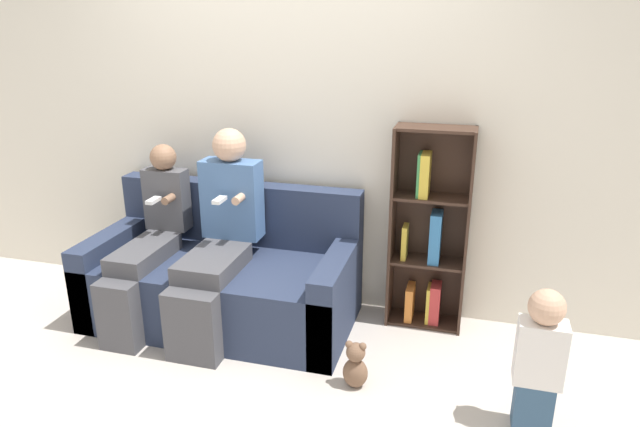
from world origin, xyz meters
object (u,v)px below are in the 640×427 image
toddler_standing (539,359)px  teddy_bear (355,366)px  adult_seated (219,233)px  couch (224,280)px  bookshelf (429,235)px  child_seated (148,240)px

toddler_standing → teddy_bear: size_ratio=2.70×
teddy_bear → adult_seated: bearing=156.5°
couch → bookshelf: bookshelf is taller
adult_seated → teddy_bear: bearing=-23.5°
couch → teddy_bear: couch is taller
couch → child_seated: child_seated is taller
adult_seated → couch: bearing=109.9°
adult_seated → child_seated: bearing=-175.3°
adult_seated → bookshelf: bearing=18.1°
child_seated → teddy_bear: child_seated is taller
child_seated → teddy_bear: 1.56m
bookshelf → teddy_bear: bookshelf is taller
toddler_standing → child_seated: bearing=168.8°
couch → toddler_standing: bearing=-17.4°
child_seated → toddler_standing: 2.41m
adult_seated → toddler_standing: 1.96m
toddler_standing → couch: bearing=162.6°
couch → bookshelf: (1.29, 0.32, 0.32)m
couch → child_seated: 0.55m
couch → bookshelf: bearing=14.2°
child_seated → toddler_standing: (2.36, -0.47, -0.17)m
adult_seated → toddler_standing: (1.87, -0.51, -0.26)m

